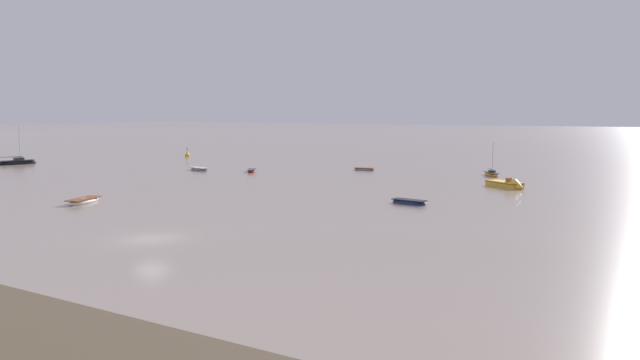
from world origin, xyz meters
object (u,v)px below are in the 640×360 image
object	(u,v)px
rowboat_moored_0	(409,202)
rowboat_moored_3	(364,169)
rowboat_moored_6	(199,169)
channel_buoy	(187,155)
rowboat_moored_2	(84,201)
rowboat_moored_1	(252,171)
motorboat_moored_0	(509,186)
sailboat_moored_1	(491,174)
sailboat_moored_0	(17,162)

from	to	relation	value
rowboat_moored_0	rowboat_moored_3	xyz separation A→B (m)	(-19.92, 29.68, -0.02)
rowboat_moored_6	channel_buoy	world-z (taller)	channel_buoy
rowboat_moored_2	rowboat_moored_6	size ratio (longest dim) A/B	1.06
rowboat_moored_1	motorboat_moored_0	world-z (taller)	motorboat_moored_0
rowboat_moored_0	motorboat_moored_0	distance (m)	19.42
rowboat_moored_6	sailboat_moored_1	world-z (taller)	sailboat_moored_1
motorboat_moored_0	sailboat_moored_1	distance (m)	14.31
motorboat_moored_0	sailboat_moored_1	world-z (taller)	sailboat_moored_1
rowboat_moored_1	motorboat_moored_0	xyz separation A→B (m)	(39.62, 0.59, 0.11)
rowboat_moored_0	rowboat_moored_2	size ratio (longest dim) A/B	0.85
sailboat_moored_0	rowboat_moored_3	xyz separation A→B (m)	(58.93, 22.27, -0.17)
rowboat_moored_0	rowboat_moored_3	size ratio (longest dim) A/B	1.10
rowboat_moored_6	rowboat_moored_3	bearing A→B (deg)	-134.43
rowboat_moored_0	channel_buoy	world-z (taller)	channel_buoy
rowboat_moored_0	motorboat_moored_0	world-z (taller)	motorboat_moored_0
rowboat_moored_1	rowboat_moored_2	world-z (taller)	rowboat_moored_2
channel_buoy	rowboat_moored_6	bearing A→B (deg)	-43.15
sailboat_moored_0	rowboat_moored_6	bearing A→B (deg)	-59.51
channel_buoy	rowboat_moored_1	bearing A→B (deg)	-30.91
rowboat_moored_3	channel_buoy	bearing A→B (deg)	165.19
rowboat_moored_1	sailboat_moored_1	size ratio (longest dim) A/B	0.71
motorboat_moored_0	channel_buoy	bearing A→B (deg)	-161.23
rowboat_moored_1	sailboat_moored_0	xyz separation A→B (m)	(-44.94, -10.56, 0.17)
motorboat_moored_0	rowboat_moored_6	xyz separation A→B (m)	(-48.49, -2.85, -0.09)
sailboat_moored_0	channel_buoy	size ratio (longest dim) A/B	3.22
rowboat_moored_3	sailboat_moored_0	bearing A→B (deg)	-165.34
sailboat_moored_0	sailboat_moored_1	bearing A→B (deg)	-55.36
motorboat_moored_0	rowboat_moored_3	xyz separation A→B (m)	(-25.63, 11.12, -0.11)
rowboat_moored_0	motorboat_moored_0	bearing A→B (deg)	79.89
motorboat_moored_0	rowboat_moored_1	bearing A→B (deg)	-146.04
rowboat_moored_2	rowboat_moored_3	bearing A→B (deg)	153.80
motorboat_moored_0	channel_buoy	distance (m)	73.10
rowboat_moored_2	channel_buoy	world-z (taller)	channel_buoy
rowboat_moored_2	channel_buoy	size ratio (longest dim) A/B	2.03
rowboat_moored_0	rowboat_moored_2	xyz separation A→B (m)	(-29.16, -16.77, 0.03)
rowboat_moored_1	sailboat_moored_0	distance (m)	46.17
rowboat_moored_1	rowboat_moored_3	xyz separation A→B (m)	(13.99, 11.71, -0.01)
rowboat_moored_2	rowboat_moored_3	size ratio (longest dim) A/B	1.30
rowboat_moored_3	rowboat_moored_0	bearing A→B (deg)	-62.17
rowboat_moored_2	motorboat_moored_0	bearing A→B (deg)	120.43
rowboat_moored_0	rowboat_moored_6	distance (m)	45.58
rowboat_moored_1	sailboat_moored_0	world-z (taller)	sailboat_moored_0
sailboat_moored_1	rowboat_moored_1	bearing A→B (deg)	-99.44
rowboat_moored_0	motorboat_moored_0	size ratio (longest dim) A/B	0.69
sailboat_moored_0	channel_buoy	bearing A→B (deg)	-7.64
channel_buoy	rowboat_moored_0	bearing A→B (deg)	-29.38
sailboat_moored_0	rowboat_moored_1	bearing A→B (deg)	-59.25
sailboat_moored_1	rowboat_moored_2	bearing A→B (deg)	-62.53
rowboat_moored_6	motorboat_moored_0	bearing A→B (deg)	-162.48
rowboat_moored_0	sailboat_moored_1	distance (m)	31.71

